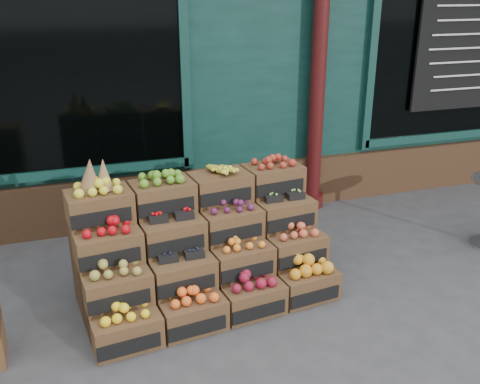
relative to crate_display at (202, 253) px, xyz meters
name	(u,v)px	position (x,y,z in m)	size (l,w,h in m)	color
ground	(288,309)	(0.63, -0.47, -0.41)	(60.00, 60.00, 0.00)	#3B3B3E
shop_facade	(163,0)	(0.63, 4.64, 1.99)	(12.00, 6.24, 4.80)	#0F342E
crate_display	(202,253)	(0.00, 0.00, 0.00)	(2.23, 1.27, 1.34)	#543921
shopkeeper	(79,136)	(-0.88, 2.38, 0.53)	(0.69, 0.45, 1.88)	#144820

